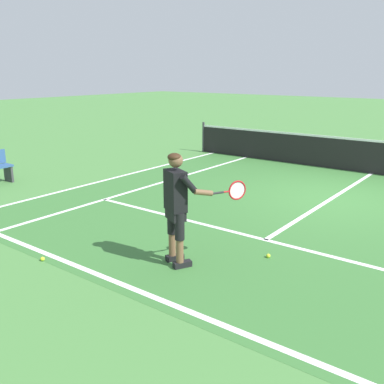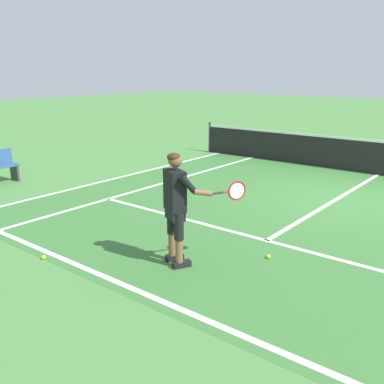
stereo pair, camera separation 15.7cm
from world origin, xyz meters
name	(u,v)px [view 2 (the right image)]	position (x,y,z in m)	size (l,w,h in m)	color
ground_plane	(337,199)	(0.00, 0.00, 0.00)	(80.00, 80.00, 0.00)	#477F3D
court_inner_surface	(312,214)	(0.00, -1.41, 0.00)	(10.98, 9.46, 0.00)	#387033
line_baseline	(163,302)	(0.00, -5.95, 0.00)	(10.98, 0.10, 0.01)	white
line_service	(267,240)	(0.00, -3.28, 0.00)	(8.23, 0.10, 0.01)	white
line_centre_service	(336,200)	(0.00, -0.08, 0.00)	(0.10, 6.40, 0.01)	white
line_singles_left	(163,183)	(-4.12, -1.41, 0.00)	(0.10, 9.06, 0.01)	white
line_doubles_left	(127,176)	(-5.49, -1.41, 0.00)	(0.10, 9.06, 0.01)	white
tennis_net	(380,157)	(0.00, 3.12, 0.50)	(11.96, 0.08, 1.07)	#333338
tennis_player	(177,202)	(-0.60, -4.96, 0.99)	(1.01, 0.94, 1.71)	black
tennis_ball_near_feet	(268,257)	(0.39, -3.92, 0.03)	(0.07, 0.07, 0.07)	#CCE02D
tennis_ball_by_baseline	(43,257)	(-2.34, -6.14, 0.03)	(0.07, 0.07, 0.07)	#CCE02D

